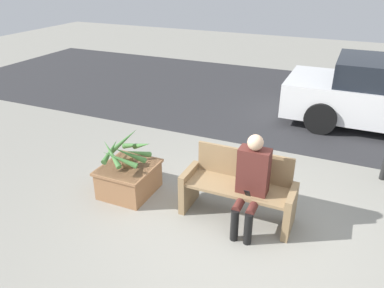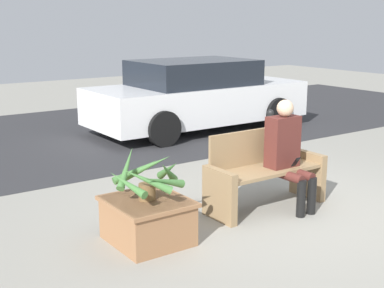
{
  "view_description": "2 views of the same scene",
  "coord_description": "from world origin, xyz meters",
  "px_view_note": "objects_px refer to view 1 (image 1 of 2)",
  "views": [
    {
      "loc": [
        1.04,
        -3.86,
        3.17
      ],
      "look_at": [
        -0.85,
        0.4,
        0.92
      ],
      "focal_mm": 35.0,
      "sensor_mm": 36.0,
      "label": 1
    },
    {
      "loc": [
        -4.38,
        -4.26,
        2.23
      ],
      "look_at": [
        -1.05,
        0.5,
        0.87
      ],
      "focal_mm": 50.0,
      "sensor_mm": 36.0,
      "label": 2
    }
  ],
  "objects_px": {
    "planter_box": "(129,178)",
    "bench": "(239,189)",
    "person_seated": "(251,179)",
    "potted_plant": "(127,152)"
  },
  "relations": [
    {
      "from": "bench",
      "to": "person_seated",
      "type": "height_order",
      "value": "person_seated"
    },
    {
      "from": "bench",
      "to": "planter_box",
      "type": "relative_size",
      "value": 1.82
    },
    {
      "from": "bench",
      "to": "potted_plant",
      "type": "height_order",
      "value": "potted_plant"
    },
    {
      "from": "planter_box",
      "to": "potted_plant",
      "type": "relative_size",
      "value": 1.12
    },
    {
      "from": "person_seated",
      "to": "potted_plant",
      "type": "height_order",
      "value": "person_seated"
    },
    {
      "from": "bench",
      "to": "person_seated",
      "type": "xyz_separation_m",
      "value": [
        0.21,
        -0.17,
        0.3
      ]
    },
    {
      "from": "person_seated",
      "to": "potted_plant",
      "type": "distance_m",
      "value": 1.89
    },
    {
      "from": "planter_box",
      "to": "bench",
      "type": "bearing_deg",
      "value": 3.8
    },
    {
      "from": "bench",
      "to": "potted_plant",
      "type": "relative_size",
      "value": 2.04
    },
    {
      "from": "bench",
      "to": "planter_box",
      "type": "xyz_separation_m",
      "value": [
        -1.69,
        -0.11,
        -0.18
      ]
    }
  ]
}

